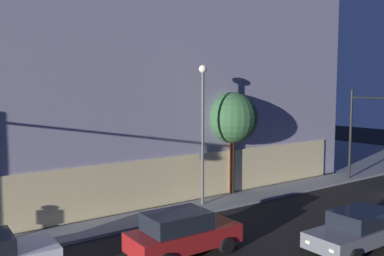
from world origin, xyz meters
name	(u,v)px	position (x,y,z in m)	size (l,w,h in m)	color
modern_building	(87,45)	(8.23, 21.31, 10.02)	(28.82, 26.88, 20.18)	#4C4C51
traffic_light_far_corner	(375,121)	(21.67, 4.49, 4.37)	(0.42, 5.51, 6.29)	black
street_lamp_sidewalk	(203,117)	(8.94, 6.97, 4.98)	(0.44, 0.44, 7.65)	#4D4D4D
sidewalk_tree	(232,118)	(11.86, 7.87, 4.76)	(3.09, 3.09, 6.19)	brown
car_red	(182,233)	(4.20, 2.09, 0.89)	(4.55, 2.16, 1.74)	maroon
car_grey	(358,229)	(10.37, -1.59, 0.80)	(4.65, 2.11, 1.56)	slate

